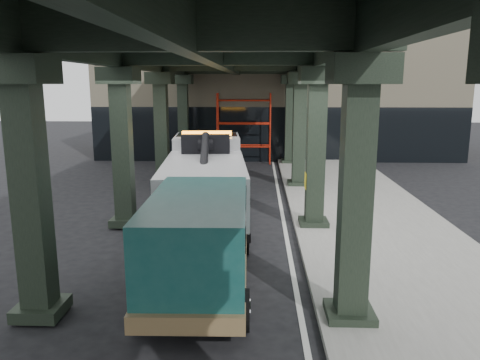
# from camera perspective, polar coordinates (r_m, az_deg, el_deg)

# --- Properties ---
(ground) EXTENTS (90.00, 90.00, 0.00)m
(ground) POSITION_cam_1_polar(r_m,az_deg,el_deg) (13.14, -1.53, -8.43)
(ground) COLOR black
(ground) RESTS_ON ground
(sidewalk) EXTENTS (5.00, 40.00, 0.15)m
(sidewalk) POSITION_cam_1_polar(r_m,az_deg,el_deg) (15.43, 15.98, -5.53)
(sidewalk) COLOR gray
(sidewalk) RESTS_ON ground
(lane_stripe) EXTENTS (0.12, 38.00, 0.01)m
(lane_stripe) POSITION_cam_1_polar(r_m,az_deg,el_deg) (15.03, 5.49, -5.85)
(lane_stripe) COLOR silver
(lane_stripe) RESTS_ON ground
(viaduct) EXTENTS (7.40, 32.00, 6.40)m
(viaduct) POSITION_cam_1_polar(r_m,az_deg,el_deg) (14.40, -2.76, 15.42)
(viaduct) COLOR black
(viaduct) RESTS_ON ground
(building) EXTENTS (22.00, 10.00, 8.00)m
(building) POSITION_cam_1_polar(r_m,az_deg,el_deg) (32.34, 4.40, 10.69)
(building) COLOR #C6B793
(building) RESTS_ON ground
(scaffolding) EXTENTS (3.08, 0.88, 4.00)m
(scaffolding) POSITION_cam_1_polar(r_m,az_deg,el_deg) (27.08, 0.48, 6.54)
(scaffolding) COLOR red
(scaffolding) RESTS_ON ground
(tow_truck) EXTENTS (3.18, 8.99, 2.89)m
(tow_truck) POSITION_cam_1_polar(r_m,az_deg,el_deg) (16.21, -4.18, 0.59)
(tow_truck) COLOR black
(tow_truck) RESTS_ON ground
(towed_van) EXTENTS (2.30, 5.50, 2.21)m
(towed_van) POSITION_cam_1_polar(r_m,az_deg,el_deg) (10.32, -4.92, -7.16)
(towed_van) COLOR #134643
(towed_van) RESTS_ON ground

